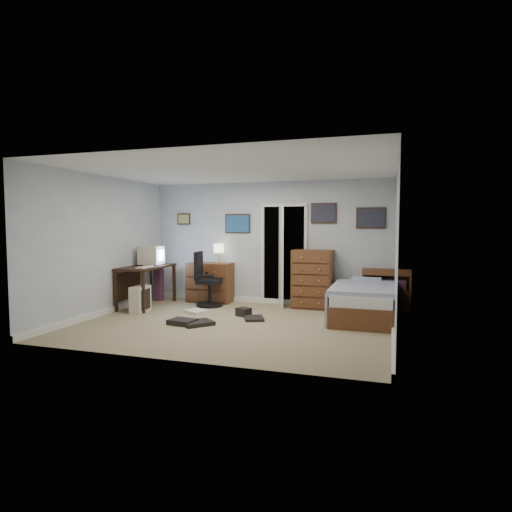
% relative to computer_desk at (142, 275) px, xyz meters
% --- Properties ---
extents(floor, '(5.00, 4.00, 0.02)m').
position_rel_computer_desk_xyz_m(floor, '(2.30, -0.94, -0.63)').
color(floor, gray).
rests_on(floor, ground).
extents(computer_desk, '(0.73, 1.44, 0.81)m').
position_rel_computer_desk_xyz_m(computer_desk, '(0.00, 0.00, 0.00)').
color(computer_desk, black).
rests_on(computer_desk, floor).
extents(crt_monitor, '(0.44, 0.41, 0.39)m').
position_rel_computer_desk_xyz_m(crt_monitor, '(0.12, 0.16, 0.39)').
color(crt_monitor, beige).
rests_on(crt_monitor, computer_desk).
extents(keyboard, '(0.19, 0.44, 0.03)m').
position_rel_computer_desk_xyz_m(keyboard, '(0.28, -0.34, 0.20)').
color(keyboard, beige).
rests_on(keyboard, computer_desk).
extents(pc_tower, '(0.25, 0.46, 0.48)m').
position_rel_computer_desk_xyz_m(pc_tower, '(0.30, -0.54, -0.38)').
color(pc_tower, beige).
rests_on(pc_tower, floor).
extents(office_chair, '(0.59, 0.59, 1.09)m').
position_rel_computer_desk_xyz_m(office_chair, '(1.23, 0.37, -0.20)').
color(office_chair, black).
rests_on(office_chair, floor).
extents(media_stack, '(0.17, 0.17, 0.83)m').
position_rel_computer_desk_xyz_m(media_stack, '(-0.02, 0.66, -0.21)').
color(media_stack, maroon).
rests_on(media_stack, floor).
extents(low_dresser, '(0.93, 0.47, 0.83)m').
position_rel_computer_desk_xyz_m(low_dresser, '(1.10, 0.84, -0.21)').
color(low_dresser, brown).
rests_on(low_dresser, floor).
extents(table_lamp, '(0.21, 0.21, 0.40)m').
position_rel_computer_desk_xyz_m(table_lamp, '(1.30, 0.84, 0.50)').
color(table_lamp, gold).
rests_on(table_lamp, low_dresser).
extents(doorway, '(0.96, 1.12, 2.05)m').
position_rel_computer_desk_xyz_m(doorway, '(2.64, 1.34, 0.38)').
color(doorway, black).
rests_on(doorway, floor).
extents(tall_dresser, '(0.78, 0.47, 1.14)m').
position_rel_computer_desk_xyz_m(tall_dresser, '(3.28, 0.81, -0.05)').
color(tall_dresser, brown).
rests_on(tall_dresser, floor).
extents(headboard_bookcase, '(0.89, 0.26, 0.79)m').
position_rel_computer_desk_xyz_m(headboard_bookcase, '(4.65, 0.93, -0.20)').
color(headboard_bookcase, brown).
rests_on(headboard_bookcase, floor).
extents(bed, '(1.07, 1.97, 0.65)m').
position_rel_computer_desk_xyz_m(bed, '(4.28, 0.15, -0.32)').
color(bed, brown).
rests_on(bed, floor).
extents(wall_posters, '(4.38, 0.04, 0.60)m').
position_rel_computer_desk_xyz_m(wall_posters, '(2.87, 1.04, 1.13)').
color(wall_posters, '#331E11').
rests_on(wall_posters, floor).
extents(floor_clutter, '(1.65, 1.40, 0.15)m').
position_rel_computer_desk_xyz_m(floor_clutter, '(1.81, -0.83, -0.58)').
color(floor_clutter, black).
rests_on(floor_clutter, floor).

